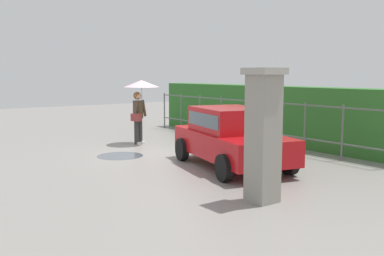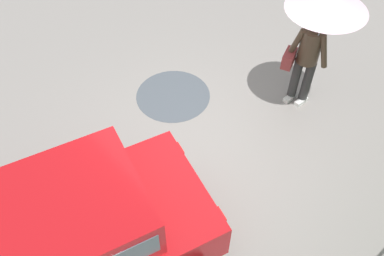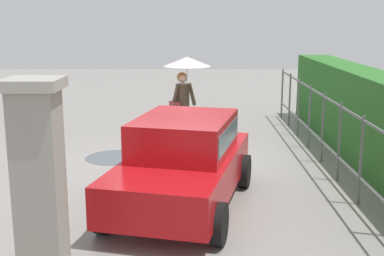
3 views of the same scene
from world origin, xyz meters
The scene contains 7 objects.
ground_plane centered at (0.00, 0.00, 0.00)m, with size 40.00×40.00×0.00m, color gray.
car centered at (2.47, 0.43, 0.80)m, with size 3.98×2.53×1.48m.
pedestrian centered at (-2.00, 0.39, 1.65)m, with size 1.15×1.15×2.11m.
gate_pillar centered at (5.09, -1.10, 1.24)m, with size 0.60×0.60×2.42m.
fence_section centered at (-0.13, 3.33, 0.83)m, with size 10.12×0.05×1.50m.
hedge_row centered at (-0.13, 4.34, 0.95)m, with size 11.07×0.90×1.90m, color #2D6B28.
puddle_near centered at (-0.46, -1.16, 0.00)m, with size 1.31×1.31×0.00m, color #4C545B.
Camera 1 is at (10.58, -6.67, 2.32)m, focal length 40.79 mm.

